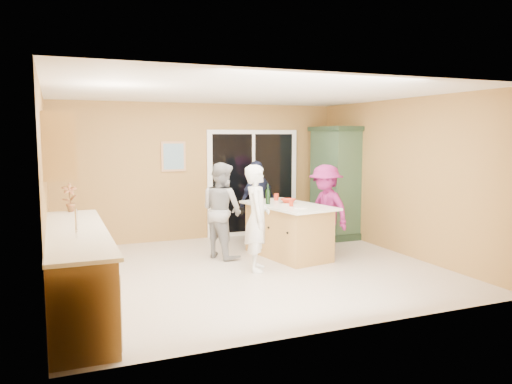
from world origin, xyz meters
name	(u,v)px	position (x,y,z in m)	size (l,w,h in m)	color
floor	(249,270)	(0.00, 0.00, 0.00)	(5.50, 5.50, 0.00)	beige
ceiling	(249,93)	(0.00, 0.00, 2.60)	(5.50, 5.00, 0.10)	white
wall_back	(202,172)	(0.00, 2.50, 1.30)	(5.50, 0.10, 2.60)	tan
wall_front	(340,205)	(0.00, -2.50, 1.30)	(5.50, 0.10, 2.60)	tan
wall_left	(45,191)	(-2.75, 0.00, 1.30)	(0.10, 5.00, 2.60)	tan
wall_right	(402,177)	(2.75, 0.00, 1.30)	(0.10, 5.00, 2.60)	tan
left_cabinet_run	(77,275)	(-2.45, -1.05, 0.46)	(0.65, 3.05, 1.24)	#BC8C49
upper_cabinets	(58,145)	(-2.58, -0.20, 1.88)	(0.35, 1.60, 0.75)	#BC8C49
sliding_door	(253,183)	(1.05, 2.46, 1.05)	(1.90, 0.07, 2.10)	white
framed_picture	(173,156)	(-0.55, 2.48, 1.60)	(0.46, 0.04, 0.56)	tan
kitchen_island	(288,232)	(0.90, 0.54, 0.41)	(1.17, 1.78, 0.87)	#BC8C49
green_hutch	(335,183)	(2.49, 1.71, 1.05)	(0.62, 1.18, 2.16)	#1F3220
woman_white	(257,218)	(0.10, -0.06, 0.78)	(0.57, 0.38, 1.57)	silver
woman_grey	(222,210)	(-0.13, 0.90, 0.78)	(0.76, 0.59, 1.56)	#99989B
woman_navy	(257,202)	(0.85, 1.73, 0.76)	(0.90, 0.37, 1.53)	#1C1E3D
woman_magenta	(326,210)	(1.57, 0.48, 0.75)	(0.97, 0.56, 1.51)	#841C61
serving_bowl	(288,201)	(0.99, 0.72, 0.90)	(0.26, 0.26, 0.06)	#AF2813
tulip_vase	(70,198)	(-2.45, 0.52, 1.14)	(0.21, 0.14, 0.40)	red
tumbler_near	(291,203)	(0.84, 0.31, 0.92)	(0.07, 0.07, 0.10)	#AF2813
tumbler_far	(276,197)	(0.93, 1.08, 0.93)	(0.08, 0.08, 0.12)	#AF2813
wine_bottle	(268,196)	(0.60, 0.69, 1.00)	(0.08, 0.08, 0.33)	black
white_plate	(301,207)	(0.90, 0.10, 0.88)	(0.20, 0.20, 0.01)	silver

